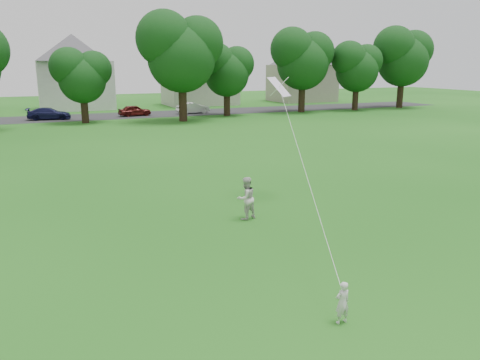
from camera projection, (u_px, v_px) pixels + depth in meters
name	position (u px, v px, depth m)	size (l,w,h in m)	color
ground	(266.00, 289.00, 11.55)	(160.00, 160.00, 0.00)	#175313
street	(86.00, 117.00, 48.91)	(90.00, 7.00, 0.01)	#2D2D30
toddler	(342.00, 302.00, 9.92)	(0.35, 0.23, 0.96)	silver
older_boy	(246.00, 198.00, 16.57)	(0.75, 0.58, 1.54)	beige
kite	(301.00, 158.00, 14.24)	(2.34, 5.30, 10.69)	white
tree_row	(126.00, 55.00, 43.44)	(80.58, 9.42, 10.55)	black
house_row	(51.00, 65.00, 55.55)	(77.02, 13.92, 10.59)	beige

